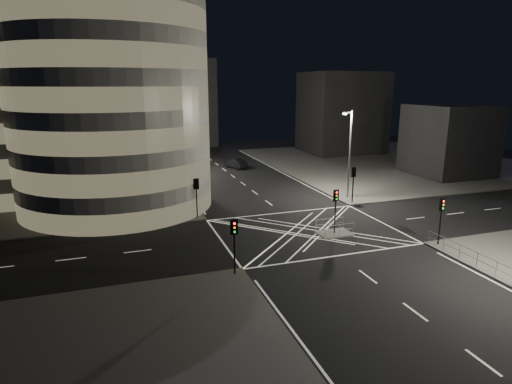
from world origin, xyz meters
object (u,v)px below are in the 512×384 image
object	(u,v)px
traffic_signal_island	(336,203)
street_lamp_left_far	(161,137)
traffic_signal_nl	(234,237)
traffic_signal_fr	(353,178)
sedan	(235,163)
street_lamp_left_near	(180,156)
traffic_signal_nr	(441,212)
street_lamp_right_far	(349,152)
central_island	(334,233)
traffic_signal_fl	(196,191)

from	to	relation	value
traffic_signal_island	street_lamp_left_far	world-z (taller)	street_lamp_left_far
street_lamp_left_far	traffic_signal_nl	bearing A→B (deg)	-89.01
traffic_signal_fr	sedan	xyz separation A→B (m)	(-6.70, 24.24, -2.17)
street_lamp_left_near	street_lamp_left_far	world-z (taller)	same
traffic_signal_nr	street_lamp_right_far	distance (m)	16.03
traffic_signal_nr	street_lamp_left_near	distance (m)	26.32
traffic_signal_nl	street_lamp_left_far	world-z (taller)	street_lamp_left_far
traffic_signal_nr	traffic_signal_island	distance (m)	8.62
street_lamp_right_far	traffic_signal_island	bearing A→B (deg)	-125.30
street_lamp_left_near	traffic_signal_nl	bearing A→B (deg)	-88.06
traffic_signal_island	sedan	size ratio (longest dim) A/B	0.88
traffic_signal_nl	traffic_signal_fr	world-z (taller)	same
street_lamp_left_far	central_island	bearing A→B (deg)	-70.05
street_lamp_left_far	sedan	bearing A→B (deg)	5.17
traffic_signal_fr	traffic_signal_nr	xyz separation A→B (m)	(0.00, -13.60, 0.00)
street_lamp_left_near	traffic_signal_fl	bearing A→B (deg)	-83.03
traffic_signal_nl	traffic_signal_fr	bearing A→B (deg)	37.69
traffic_signal_fl	traffic_signal_island	world-z (taller)	same
central_island	traffic_signal_fl	world-z (taller)	traffic_signal_fl
traffic_signal_fl	sedan	world-z (taller)	traffic_signal_fl
traffic_signal_island	street_lamp_right_far	size ratio (longest dim) A/B	0.40
central_island	traffic_signal_nl	world-z (taller)	traffic_signal_nl
traffic_signal_fr	street_lamp_right_far	distance (m)	3.48
traffic_signal_nl	sedan	world-z (taller)	traffic_signal_nl
traffic_signal_nr	street_lamp_left_near	world-z (taller)	street_lamp_left_near
street_lamp_left_near	central_island	bearing A→B (deg)	-49.73
street_lamp_left_near	traffic_signal_nr	bearing A→B (deg)	-45.87
traffic_signal_nl	street_lamp_left_near	distance (m)	18.99
central_island	street_lamp_left_far	size ratio (longest dim) A/B	0.30
central_island	street_lamp_right_far	bearing A→B (deg)	54.70
traffic_signal_nl	traffic_signal_nr	distance (m)	17.60
traffic_signal_fl	sedan	xyz separation A→B (m)	(10.90, 24.24, -2.17)
traffic_signal_nr	traffic_signal_island	xyz separation A→B (m)	(-6.80, 5.30, 0.00)
street_lamp_left_near	sedan	xyz separation A→B (m)	(11.54, 19.04, -4.79)
sedan	traffic_signal_nl	bearing A→B (deg)	53.68
traffic_signal_island	sedan	bearing A→B (deg)	89.82
traffic_signal_fl	traffic_signal_fr	xyz separation A→B (m)	(17.60, 0.00, 0.00)
traffic_signal_fl	traffic_signal_nl	size ratio (longest dim) A/B	1.00
traffic_signal_fr	street_lamp_right_far	bearing A→B (deg)	73.89
sedan	traffic_signal_fl	bearing A→B (deg)	45.54
traffic_signal_fr	street_lamp_right_far	xyz separation A→B (m)	(0.64, 2.20, 2.63)
traffic_signal_fl	traffic_signal_nr	xyz separation A→B (m)	(17.60, -13.60, 0.00)
central_island	street_lamp_left_near	world-z (taller)	street_lamp_left_near
traffic_signal_fl	traffic_signal_nl	xyz separation A→B (m)	(0.00, -13.60, 0.00)
traffic_signal_island	street_lamp_left_far	xyz separation A→B (m)	(-11.44, 31.50, 2.63)
central_island	traffic_signal_fr	world-z (taller)	traffic_signal_fr
central_island	traffic_signal_fl	distance (m)	13.91
traffic_signal_fr	traffic_signal_island	size ratio (longest dim) A/B	1.00
traffic_signal_nr	sedan	bearing A→B (deg)	100.03
central_island	street_lamp_left_far	world-z (taller)	street_lamp_left_far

